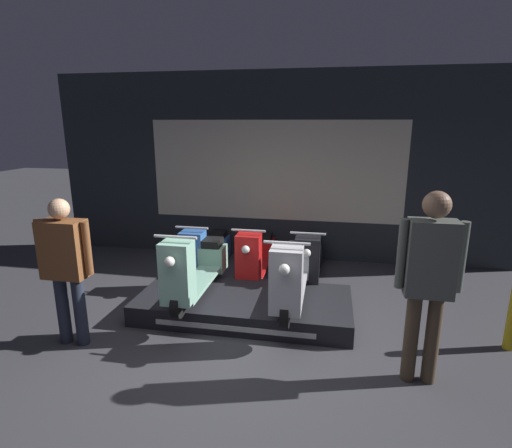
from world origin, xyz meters
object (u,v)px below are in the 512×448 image
Objects in this scene: scooter_display_left at (196,268)px; scooter_backrow_0 at (206,253)px; person_left_browsing at (65,260)px; person_right_browsing at (429,274)px; scooter_display_right at (291,275)px; scooter_backrow_1 at (256,257)px; scooter_backrow_2 at (309,260)px.

scooter_display_left reaches higher than scooter_backrow_0.
person_left_browsing is at bearing -140.33° from scooter_display_left.
scooter_display_left is at bearing 159.84° from person_right_browsing.
scooter_display_right is 1.99m from scooter_backrow_0.
scooter_backrow_2 is (0.81, 0.00, 0.00)m from scooter_backrow_1.
scooter_display_right is at bearing 144.83° from person_right_browsing.
scooter_backrow_1 is 0.97× the size of person_right_browsing.
scooter_backrow_2 is (1.62, 0.00, 0.00)m from scooter_backrow_0.
scooter_display_left is 0.97× the size of person_right_browsing.
person_right_browsing is (1.29, -0.91, 0.46)m from scooter_display_right.
scooter_backrow_1 is 3.05m from person_right_browsing.
scooter_backrow_1 is (-0.67, 1.31, -0.25)m from scooter_display_right.
person_left_browsing is at bearing -137.65° from scooter_backrow_2.
scooter_display_right is at bearing -41.41° from scooter_backrow_0.
person_left_browsing reaches higher than scooter_backrow_1.
scooter_display_left is at bearing -135.59° from scooter_backrow_2.
person_left_browsing reaches higher than scooter_display_left.
person_left_browsing is 0.89× the size of person_right_browsing.
scooter_backrow_2 is 0.97× the size of person_right_browsing.
scooter_backrow_2 is at bearing 0.00° from scooter_backrow_1.
scooter_backrow_1 is 0.81m from scooter_backrow_2.
scooter_display_left is 1.00× the size of scooter_backrow_0.
scooter_display_left and scooter_display_right have the same top height.
scooter_display_right is 1.00× the size of scooter_backrow_1.
person_left_browsing is at bearing -158.28° from scooter_display_right.
person_left_browsing is (-2.43, -2.22, 0.61)m from scooter_backrow_2.
person_right_browsing reaches higher than scooter_display_right.
scooter_display_right is 1.65m from person_right_browsing.
scooter_display_left is 1.88m from scooter_backrow_2.
scooter_backrow_0 is 0.97× the size of person_right_browsing.
scooter_backrow_0 is 0.81m from scooter_backrow_1.
person_left_browsing is at bearing -126.16° from scooter_backrow_1.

